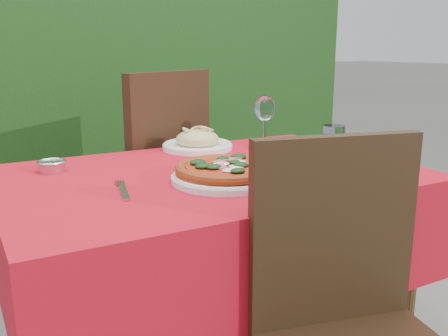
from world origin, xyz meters
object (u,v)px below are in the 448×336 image
pizza_plate (227,172)px  wine_glass (265,110)px  pasta_plate (197,142)px  water_glass (333,142)px  fork (124,191)px  chair_near (352,316)px  steel_ramekin (52,167)px  chair_far (152,172)px

pizza_plate → wine_glass: bearing=45.5°
wine_glass → pasta_plate: bearing=167.3°
water_glass → fork: bearing=-173.0°
pizza_plate → wine_glass: (0.39, 0.40, 0.11)m
chair_near → wine_glass: size_ratio=4.72×
pizza_plate → water_glass: water_glass is taller
chair_near → water_glass: 0.78m
chair_near → steel_ramekin: chair_near is taller
water_glass → fork: size_ratio=0.49×
wine_glass → fork: size_ratio=0.91×
fork → pasta_plate: bearing=56.8°
wine_glass → fork: 0.80m
chair_near → water_glass: size_ratio=8.66×
steel_ramekin → chair_far: bearing=41.1°
pizza_plate → chair_far: bearing=85.1°
wine_glass → steel_ramekin: 0.82m
chair_far → water_glass: bearing=99.5°
chair_far → fork: (-0.37, -0.76, 0.16)m
water_glass → wine_glass: 0.31m
steel_ramekin → pasta_plate: bearing=9.7°
pasta_plate → steel_ramekin: pasta_plate is taller
chair_near → chair_far: bearing=102.8°
wine_glass → chair_far: bearing=129.8°
fork → chair_near: bearing=-41.9°
pasta_plate → fork: size_ratio=1.22×
chair_near → water_glass: bearing=66.2°
chair_near → water_glass: (0.44, 0.59, 0.26)m
chair_near → pizza_plate: size_ratio=2.91×
chair_far → pizza_plate: 0.82m
pizza_plate → steel_ramekin: bearing=138.9°
pizza_plate → fork: (-0.30, 0.03, -0.02)m
chair_far → pizza_plate: bearing=61.0°
steel_ramekin → pizza_plate: bearing=-41.1°
pasta_plate → steel_ramekin: size_ratio=3.25×
pizza_plate → chair_near: bearing=-81.7°
chair_far → steel_ramekin: chair_far is taller
steel_ramekin → wine_glass: bearing=2.5°
steel_ramekin → water_glass: bearing=-14.3°
chair_far → pasta_plate: size_ratio=3.89×
steel_ramekin → chair_near: bearing=-59.6°
wine_glass → fork: wine_glass is taller
chair_far → fork: size_ratio=4.73×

